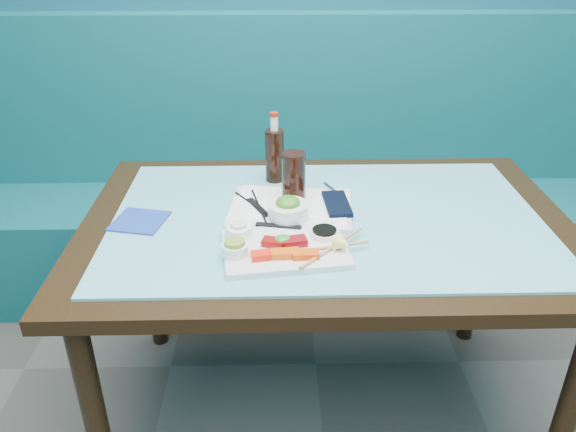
{
  "coord_description": "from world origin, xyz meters",
  "views": [
    {
      "loc": [
        -0.15,
        0.03,
        1.51
      ],
      "look_at": [
        -0.11,
        1.38,
        0.8
      ],
      "focal_mm": 35.0,
      "sensor_mm": 36.0,
      "label": 1
    }
  ],
  "objects_px": {
    "dining_table": "(326,244)",
    "cola_bottle_body": "(275,156)",
    "cola_glass": "(294,176)",
    "blue_napkin": "(140,221)",
    "sashimi_plate": "(285,249)",
    "seaweed_bowl": "(288,211)",
    "serving_tray": "(291,208)",
    "booth_bench": "(308,204)"
  },
  "relations": [
    {
      "from": "sashimi_plate",
      "to": "serving_tray",
      "type": "xyz_separation_m",
      "value": [
        0.02,
        0.23,
        -0.0
      ]
    },
    {
      "from": "cola_bottle_body",
      "to": "sashimi_plate",
      "type": "bearing_deg",
      "value": -86.87
    },
    {
      "from": "seaweed_bowl",
      "to": "cola_glass",
      "type": "distance_m",
      "value": 0.14
    },
    {
      "from": "seaweed_bowl",
      "to": "cola_glass",
      "type": "bearing_deg",
      "value": 81.25
    },
    {
      "from": "seaweed_bowl",
      "to": "cola_bottle_body",
      "type": "bearing_deg",
      "value": 97.01
    },
    {
      "from": "sashimi_plate",
      "to": "blue_napkin",
      "type": "relative_size",
      "value": 2.26
    },
    {
      "from": "serving_tray",
      "to": "dining_table",
      "type": "bearing_deg",
      "value": -16.88
    },
    {
      "from": "dining_table",
      "to": "seaweed_bowl",
      "type": "height_order",
      "value": "seaweed_bowl"
    },
    {
      "from": "sashimi_plate",
      "to": "cola_bottle_body",
      "type": "relative_size",
      "value": 1.84
    },
    {
      "from": "serving_tray",
      "to": "blue_napkin",
      "type": "relative_size",
      "value": 2.54
    },
    {
      "from": "sashimi_plate",
      "to": "seaweed_bowl",
      "type": "relative_size",
      "value": 2.76
    },
    {
      "from": "sashimi_plate",
      "to": "blue_napkin",
      "type": "height_order",
      "value": "sashimi_plate"
    },
    {
      "from": "seaweed_bowl",
      "to": "cola_bottle_body",
      "type": "xyz_separation_m",
      "value": [
        -0.04,
        0.29,
        0.05
      ]
    },
    {
      "from": "dining_table",
      "to": "cola_glass",
      "type": "height_order",
      "value": "cola_glass"
    },
    {
      "from": "dining_table",
      "to": "cola_glass",
      "type": "distance_m",
      "value": 0.22
    },
    {
      "from": "dining_table",
      "to": "cola_bottle_body",
      "type": "height_order",
      "value": "cola_bottle_body"
    },
    {
      "from": "cola_glass",
      "to": "blue_napkin",
      "type": "height_order",
      "value": "cola_glass"
    },
    {
      "from": "cola_glass",
      "to": "cola_bottle_body",
      "type": "distance_m",
      "value": 0.17
    },
    {
      "from": "dining_table",
      "to": "serving_tray",
      "type": "height_order",
      "value": "serving_tray"
    },
    {
      "from": "blue_napkin",
      "to": "dining_table",
      "type": "bearing_deg",
      "value": 2.05
    },
    {
      "from": "dining_table",
      "to": "sashimi_plate",
      "type": "relative_size",
      "value": 4.48
    },
    {
      "from": "serving_tray",
      "to": "cola_glass",
      "type": "relative_size",
      "value": 2.46
    },
    {
      "from": "sashimi_plate",
      "to": "cola_bottle_body",
      "type": "bearing_deg",
      "value": 85.72
    },
    {
      "from": "sashimi_plate",
      "to": "blue_napkin",
      "type": "bearing_deg",
      "value": 150.03
    },
    {
      "from": "sashimi_plate",
      "to": "serving_tray",
      "type": "bearing_deg",
      "value": 77.28
    },
    {
      "from": "serving_tray",
      "to": "booth_bench",
      "type": "bearing_deg",
      "value": 88.12
    },
    {
      "from": "serving_tray",
      "to": "cola_glass",
      "type": "distance_m",
      "value": 0.1
    },
    {
      "from": "sashimi_plate",
      "to": "serving_tray",
      "type": "height_order",
      "value": "sashimi_plate"
    },
    {
      "from": "serving_tray",
      "to": "cola_bottle_body",
      "type": "xyz_separation_m",
      "value": [
        -0.05,
        0.22,
        0.08
      ]
    },
    {
      "from": "booth_bench",
      "to": "cola_glass",
      "type": "xyz_separation_m",
      "value": [
        -0.09,
        -0.74,
        0.47
      ]
    },
    {
      "from": "seaweed_bowl",
      "to": "serving_tray",
      "type": "bearing_deg",
      "value": 82.41
    },
    {
      "from": "dining_table",
      "to": "blue_napkin",
      "type": "relative_size",
      "value": 10.11
    },
    {
      "from": "booth_bench",
      "to": "seaweed_bowl",
      "type": "height_order",
      "value": "booth_bench"
    },
    {
      "from": "serving_tray",
      "to": "seaweed_bowl",
      "type": "xyz_separation_m",
      "value": [
        -0.01,
        -0.07,
        0.03
      ]
    },
    {
      "from": "cola_glass",
      "to": "booth_bench",
      "type": "bearing_deg",
      "value": 82.88
    },
    {
      "from": "booth_bench",
      "to": "sashimi_plate",
      "type": "bearing_deg",
      "value": -96.89
    },
    {
      "from": "dining_table",
      "to": "cola_glass",
      "type": "relative_size",
      "value": 9.76
    },
    {
      "from": "sashimi_plate",
      "to": "seaweed_bowl",
      "type": "xyz_separation_m",
      "value": [
        0.01,
        0.16,
        0.03
      ]
    },
    {
      "from": "serving_tray",
      "to": "blue_napkin",
      "type": "xyz_separation_m",
      "value": [
        -0.43,
        -0.06,
        -0.0
      ]
    },
    {
      "from": "cola_glass",
      "to": "blue_napkin",
      "type": "relative_size",
      "value": 1.04
    },
    {
      "from": "booth_bench",
      "to": "cola_glass",
      "type": "height_order",
      "value": "booth_bench"
    },
    {
      "from": "sashimi_plate",
      "to": "blue_napkin",
      "type": "distance_m",
      "value": 0.44
    }
  ]
}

